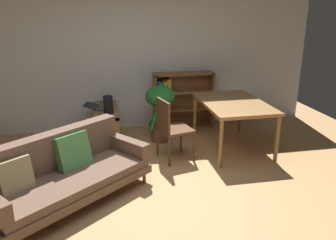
% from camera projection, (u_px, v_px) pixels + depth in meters
% --- Properties ---
extents(ground_plane, '(8.16, 8.16, 0.00)m').
position_uv_depth(ground_plane, '(155.00, 200.00, 4.10)').
color(ground_plane, tan).
extents(back_wall_panel, '(6.80, 0.10, 2.70)m').
position_uv_depth(back_wall_panel, '(130.00, 55.00, 6.18)').
color(back_wall_panel, silver).
rests_on(back_wall_panel, ground_plane).
extents(fabric_couch, '(2.02, 1.84, 0.79)m').
position_uv_depth(fabric_couch, '(63.00, 171.00, 3.98)').
color(fabric_couch, brown).
rests_on(fabric_couch, ground_plane).
extents(media_console, '(0.39, 1.06, 0.57)m').
position_uv_depth(media_console, '(106.00, 126.00, 5.77)').
color(media_console, brown).
rests_on(media_console, ground_plane).
extents(open_laptop, '(0.51, 0.41, 0.08)m').
position_uv_depth(open_laptop, '(100.00, 107.00, 5.75)').
color(open_laptop, '#333338').
rests_on(open_laptop, media_console).
extents(desk_speaker, '(0.15, 0.15, 0.28)m').
position_uv_depth(desk_speaker, '(108.00, 105.00, 5.44)').
color(desk_speaker, black).
rests_on(desk_speaker, media_console).
extents(potted_floor_plant, '(0.50, 0.59, 0.95)m').
position_uv_depth(potted_floor_plant, '(160.00, 106.00, 5.72)').
color(potted_floor_plant, brown).
rests_on(potted_floor_plant, ground_plane).
extents(dining_table, '(0.95, 1.45, 0.77)m').
position_uv_depth(dining_table, '(233.00, 106.00, 5.40)').
color(dining_table, olive).
rests_on(dining_table, ground_plane).
extents(dining_chair_near, '(0.53, 0.55, 0.93)m').
position_uv_depth(dining_chair_near, '(171.00, 126.00, 5.02)').
color(dining_chair_near, '#56351E').
rests_on(dining_chair_near, ground_plane).
extents(bookshelf, '(1.12, 0.28, 1.03)m').
position_uv_depth(bookshelf, '(179.00, 100.00, 6.45)').
color(bookshelf, brown).
rests_on(bookshelf, ground_plane).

